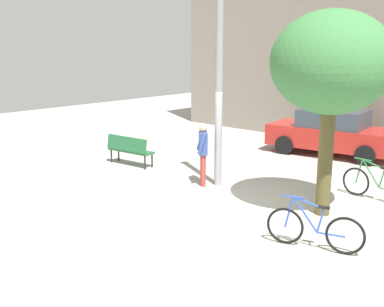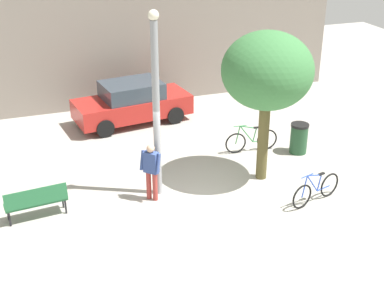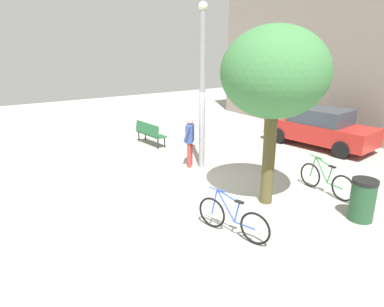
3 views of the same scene
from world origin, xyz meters
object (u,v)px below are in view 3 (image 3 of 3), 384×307
at_px(park_bench, 149,132).
at_px(parked_car_red, 320,128).
at_px(person_by_lamppost, 190,139).
at_px(plaza_tree, 275,74).
at_px(bicycle_blue, 232,219).
at_px(bicycle_green, 326,180).
at_px(lamppost, 202,85).
at_px(trash_bin, 363,200).

xyz_separation_m(park_bench, parked_car_red, (3.93, 5.60, 0.23)).
distance_m(person_by_lamppost, parked_car_red, 5.71).
relative_size(plaza_tree, bicycle_blue, 2.53).
relative_size(plaza_tree, bicycle_green, 2.44).
height_order(person_by_lamppost, bicycle_green, person_by_lamppost).
xyz_separation_m(person_by_lamppost, plaza_tree, (3.42, 0.15, 2.33)).
bearing_deg(parked_car_red, park_bench, -125.07).
bearing_deg(parked_car_red, lamppost, -96.01).
xyz_separation_m(plaza_tree, bicycle_blue, (0.78, -1.80, -2.91)).
xyz_separation_m(person_by_lamppost, bicycle_green, (3.91, 1.91, -0.58)).
bearing_deg(person_by_lamppost, bicycle_blue, -21.41).
height_order(person_by_lamppost, parked_car_red, person_by_lamppost).
relative_size(park_bench, bicycle_green, 0.91).
relative_size(person_by_lamppost, plaza_tree, 0.38).
xyz_separation_m(plaza_tree, bicycle_green, (0.49, 1.76, -2.91)).
height_order(person_by_lamppost, bicycle_blue, person_by_lamppost).
height_order(person_by_lamppost, trash_bin, person_by_lamppost).
xyz_separation_m(bicycle_blue, parked_car_red, (-3.36, 7.29, 0.39)).
xyz_separation_m(lamppost, park_bench, (-3.37, -0.25, -2.17)).
distance_m(person_by_lamppost, trash_bin, 5.51).
relative_size(bicycle_blue, bicycle_green, 0.97).
bearing_deg(parked_car_red, person_by_lamppost, -98.45).
bearing_deg(park_bench, person_by_lamppost, -0.89).
distance_m(plaza_tree, parked_car_red, 6.57).
relative_size(lamppost, park_bench, 3.14).
relative_size(park_bench, plaza_tree, 0.37).
height_order(lamppost, person_by_lamppost, lamppost).
xyz_separation_m(bicycle_green, parked_car_red, (-3.07, 3.73, 0.39)).
distance_m(bicycle_blue, trash_bin, 3.18).
bearing_deg(bicycle_blue, person_by_lamppost, 158.59).
xyz_separation_m(lamppost, plaza_tree, (3.15, -0.15, 0.57)).
height_order(lamppost, bicycle_green, lamppost).
relative_size(person_by_lamppost, trash_bin, 1.66).
bearing_deg(park_bench, plaza_tree, 0.89).
height_order(bicycle_blue, trash_bin, trash_bin).
xyz_separation_m(lamppost, bicycle_green, (3.64, 1.62, -2.34)).
xyz_separation_m(bicycle_blue, bicycle_green, (-0.29, 3.56, 0.00)).
bearing_deg(bicycle_green, trash_bin, -22.55).
xyz_separation_m(parked_car_red, trash_bin, (4.49, -4.32, -0.27)).
bearing_deg(bicycle_green, lamppost, -156.03).
bearing_deg(bicycle_green, park_bench, -165.09).
xyz_separation_m(bicycle_blue, trash_bin, (1.14, 2.97, 0.12)).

